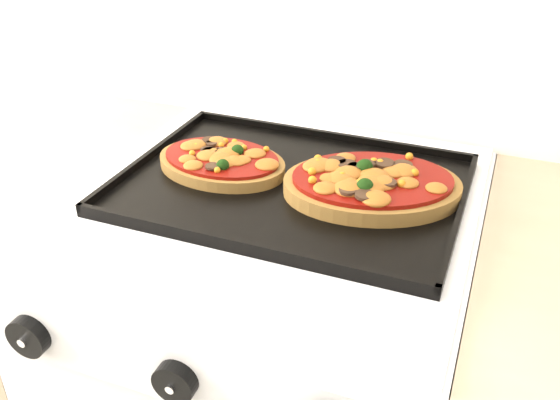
% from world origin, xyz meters
% --- Properties ---
extents(control_panel, '(0.60, 0.02, 0.09)m').
position_xyz_m(control_panel, '(0.00, 1.39, 0.85)').
color(control_panel, silver).
rests_on(control_panel, stove).
extents(knob_left, '(0.05, 0.02, 0.05)m').
position_xyz_m(knob_left, '(-0.19, 1.37, 0.85)').
color(knob_left, black).
rests_on(knob_left, control_panel).
extents(knob_center, '(0.05, 0.02, 0.05)m').
position_xyz_m(knob_center, '(0.01, 1.37, 0.85)').
color(knob_center, black).
rests_on(knob_center, control_panel).
extents(baking_tray, '(0.51, 0.38, 0.02)m').
position_xyz_m(baking_tray, '(0.02, 1.73, 0.92)').
color(baking_tray, black).
rests_on(baking_tray, stove).
extents(pizza_left, '(0.22, 0.16, 0.03)m').
position_xyz_m(pizza_left, '(-0.10, 1.74, 0.94)').
color(pizza_left, brown).
rests_on(pizza_left, baking_tray).
extents(pizza_right, '(0.31, 0.26, 0.04)m').
position_xyz_m(pizza_right, '(0.14, 1.75, 0.94)').
color(pizza_right, brown).
rests_on(pizza_right, baking_tray).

